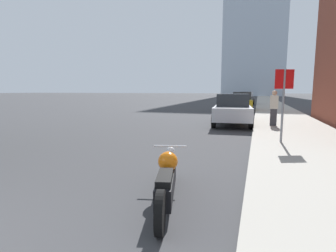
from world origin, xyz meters
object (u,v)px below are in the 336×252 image
parked_car_silver (232,109)px  pedestrian (274,108)px  stop_sign (284,93)px  parked_car_yellow (241,101)px  parked_car_black (246,98)px  motorcycle (167,179)px

parked_car_silver → pedestrian: pedestrian is taller
parked_car_silver → stop_sign: (1.99, -4.97, 0.88)m
parked_car_silver → parked_car_yellow: parked_car_yellow is taller
pedestrian → parked_car_black: bearing=95.8°
parked_car_black → stop_sign: bearing=-80.3°
parked_car_yellow → pedestrian: pedestrian is taller
motorcycle → stop_sign: stop_sign is taller
parked_car_yellow → stop_sign: 15.61m
parked_car_yellow → pedestrian: bearing=-83.5°
parked_car_yellow → pedestrian: 11.40m
pedestrian → stop_sign: bearing=-89.6°
parked_car_black → pedestrian: 21.86m
parked_car_black → stop_sign: 26.10m
parked_car_yellow → pedestrian: (2.12, -11.20, 0.15)m
parked_car_silver → parked_car_black: bearing=85.6°
parked_car_yellow → stop_sign: bearing=-86.3°
motorcycle → pedestrian: size_ratio=1.48×
parked_car_black → pedestrian: (2.20, -21.75, 0.15)m
motorcycle → parked_car_silver: bearing=74.8°
parked_car_yellow → parked_car_black: (-0.08, 10.55, -0.00)m
motorcycle → parked_car_black: parked_car_black is taller
motorcycle → stop_sign: size_ratio=1.07×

